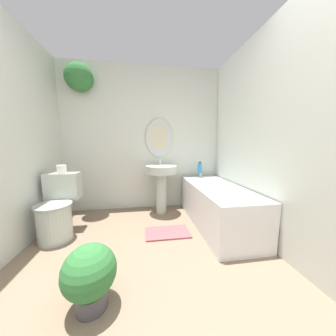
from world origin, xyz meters
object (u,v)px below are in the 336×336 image
(toilet, at_px, (58,210))
(bathtub, at_px, (216,204))
(potted_plant, at_px, (90,274))
(pedestal_sink, at_px, (161,179))
(toilet_paper_roll, at_px, (62,169))
(shampoo_bottle, at_px, (200,168))

(toilet, distance_m, bathtub, 2.02)
(potted_plant, bearing_deg, toilet, 122.57)
(potted_plant, bearing_deg, bathtub, 37.36)
(toilet, distance_m, pedestal_sink, 1.44)
(toilet, xyz_separation_m, pedestal_sink, (1.31, 0.53, 0.23))
(toilet, distance_m, toilet_paper_roll, 0.50)
(pedestal_sink, bearing_deg, potted_plant, -112.79)
(shampoo_bottle, xyz_separation_m, potted_plant, (-1.34, -1.68, -0.46))
(toilet_paper_roll, bearing_deg, toilet, -90.00)
(toilet, distance_m, potted_plant, 1.22)
(toilet, relative_size, pedestal_sink, 0.86)
(toilet, bearing_deg, toilet_paper_roll, 90.00)
(pedestal_sink, xyz_separation_m, shampoo_bottle, (0.69, 0.12, 0.15))
(toilet_paper_roll, bearing_deg, pedestal_sink, 14.83)
(shampoo_bottle, bearing_deg, potted_plant, -128.59)
(pedestal_sink, bearing_deg, shampoo_bottle, 10.05)
(toilet, xyz_separation_m, potted_plant, (0.66, -1.03, -0.08))
(potted_plant, height_order, toilet_paper_roll, toilet_paper_roll)
(shampoo_bottle, distance_m, potted_plant, 2.20)
(toilet, height_order, toilet_paper_roll, toilet_paper_roll)
(bathtub, xyz_separation_m, toilet_paper_roll, (-2.02, 0.17, 0.51))
(bathtub, height_order, potted_plant, bathtub)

